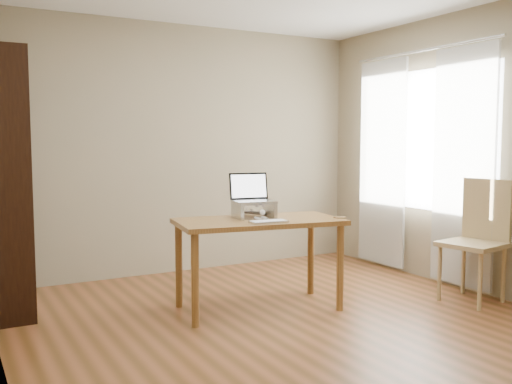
{
  "coord_description": "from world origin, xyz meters",
  "views": [
    {
      "loc": [
        -2.28,
        -3.41,
        1.39
      ],
      "look_at": [
        -0.05,
        0.62,
        0.98
      ],
      "focal_mm": 40.0,
      "sensor_mm": 36.0,
      "label": 1
    }
  ],
  "objects_px": {
    "desk": "(259,232)",
    "cat": "(251,210)",
    "laptop": "(251,195)",
    "chair": "(479,235)",
    "bookshelf": "(6,184)",
    "keyboard": "(269,222)"
  },
  "relations": [
    {
      "from": "desk",
      "to": "cat",
      "type": "bearing_deg",
      "value": 104.16
    },
    {
      "from": "desk",
      "to": "laptop",
      "type": "distance_m",
      "value": 0.33
    },
    {
      "from": "desk",
      "to": "laptop",
      "type": "height_order",
      "value": "laptop"
    },
    {
      "from": "desk",
      "to": "chair",
      "type": "bearing_deg",
      "value": -12.84
    },
    {
      "from": "bookshelf",
      "to": "laptop",
      "type": "distance_m",
      "value": 1.98
    },
    {
      "from": "desk",
      "to": "cat",
      "type": "xyz_separation_m",
      "value": [
        -0.01,
        0.11,
        0.17
      ]
    },
    {
      "from": "laptop",
      "to": "bookshelf",
      "type": "bearing_deg",
      "value": 165.72
    },
    {
      "from": "keyboard",
      "to": "cat",
      "type": "relative_size",
      "value": 0.64
    },
    {
      "from": "bookshelf",
      "to": "keyboard",
      "type": "distance_m",
      "value": 2.13
    },
    {
      "from": "laptop",
      "to": "chair",
      "type": "relative_size",
      "value": 0.35
    },
    {
      "from": "cat",
      "to": "chair",
      "type": "bearing_deg",
      "value": -18.43
    },
    {
      "from": "keyboard",
      "to": "chair",
      "type": "distance_m",
      "value": 1.91
    },
    {
      "from": "desk",
      "to": "cat",
      "type": "distance_m",
      "value": 0.2
    },
    {
      "from": "desk",
      "to": "keyboard",
      "type": "xyz_separation_m",
      "value": [
        -0.03,
        -0.22,
        0.11
      ]
    },
    {
      "from": "bookshelf",
      "to": "desk",
      "type": "bearing_deg",
      "value": -26.58
    },
    {
      "from": "keyboard",
      "to": "chair",
      "type": "bearing_deg",
      "value": -10.04
    },
    {
      "from": "chair",
      "to": "keyboard",
      "type": "bearing_deg",
      "value": 155.15
    },
    {
      "from": "desk",
      "to": "cat",
      "type": "height_order",
      "value": "cat"
    },
    {
      "from": "chair",
      "to": "cat",
      "type": "bearing_deg",
      "value": 145.72
    },
    {
      "from": "bookshelf",
      "to": "cat",
      "type": "distance_m",
      "value": 1.99
    },
    {
      "from": "keyboard",
      "to": "chair",
      "type": "relative_size",
      "value": 0.29
    },
    {
      "from": "bookshelf",
      "to": "chair",
      "type": "bearing_deg",
      "value": -24.1
    }
  ]
}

